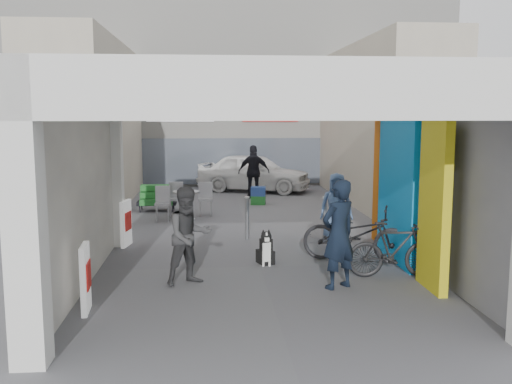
{
  "coord_description": "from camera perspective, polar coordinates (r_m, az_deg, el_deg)",
  "views": [
    {
      "loc": [
        -0.95,
        -10.44,
        2.89
      ],
      "look_at": [
        0.01,
        1.0,
        1.29
      ],
      "focal_mm": 40.0,
      "sensor_mm": 36.0,
      "label": 1
    }
  ],
  "objects": [
    {
      "name": "ground",
      "position": [
        10.87,
        0.37,
        -7.47
      ],
      "size": [
        90.0,
        90.0,
        0.0
      ],
      "primitive_type": "plane",
      "color": "#56565B",
      "rests_on": "ground"
    },
    {
      "name": "arcade_canopy",
      "position": [
        9.75,
        4.0,
        4.47
      ],
      "size": [
        6.4,
        6.45,
        6.4
      ],
      "color": "silver",
      "rests_on": "ground"
    },
    {
      "name": "far_building",
      "position": [
        24.48,
        -2.64,
        10.5
      ],
      "size": [
        18.0,
        4.08,
        8.0
      ],
      "color": "silver",
      "rests_on": "ground"
    },
    {
      "name": "plaza_bldg_left",
      "position": [
        18.29,
        -16.11,
        6.41
      ],
      "size": [
        2.0,
        9.0,
        5.0
      ],
      "primitive_type": "cube",
      "color": "#B8AE98",
      "rests_on": "ground"
    },
    {
      "name": "plaza_bldg_right",
      "position": [
        18.75,
        12.16,
        6.57
      ],
      "size": [
        2.0,
        9.0,
        5.0
      ],
      "primitive_type": "cube",
      "color": "#B8AE98",
      "rests_on": "ground"
    },
    {
      "name": "bollard_left",
      "position": [
        13.21,
        -7.22,
        -2.66
      ],
      "size": [
        0.09,
        0.09,
        0.95
      ],
      "primitive_type": "cylinder",
      "color": "gray",
      "rests_on": "ground"
    },
    {
      "name": "bollard_center",
      "position": [
        13.1,
        -0.89,
        -2.63
      ],
      "size": [
        0.09,
        0.09,
        0.97
      ],
      "primitive_type": "cylinder",
      "color": "gray",
      "rests_on": "ground"
    },
    {
      "name": "bollard_right",
      "position": [
        13.29,
        6.88,
        -2.59
      ],
      "size": [
        0.09,
        0.09,
        0.95
      ],
      "primitive_type": "cylinder",
      "color": "gray",
      "rests_on": "ground"
    },
    {
      "name": "advert_board_near",
      "position": [
        8.72,
        -16.67,
        -8.26
      ],
      "size": [
        0.14,
        0.55,
        1.0
      ],
      "rotation": [
        0.0,
        0.0,
        0.08
      ],
      "color": "white",
      "rests_on": "ground"
    },
    {
      "name": "advert_board_far",
      "position": [
        12.74,
        -12.85,
        -3.04
      ],
      "size": [
        0.18,
        0.56,
        1.0
      ],
      "rotation": [
        0.0,
        0.0,
        -0.18
      ],
      "color": "white",
      "rests_on": "ground"
    },
    {
      "name": "cafe_set",
      "position": [
        15.93,
        -7.38,
        -1.37
      ],
      "size": [
        1.54,
        1.25,
        0.93
      ],
      "rotation": [
        0.0,
        0.0,
        0.44
      ],
      "color": "#9D9DA1",
      "rests_on": "ground"
    },
    {
      "name": "produce_stand",
      "position": [
        17.15,
        -9.88,
        -0.87
      ],
      "size": [
        1.15,
        0.62,
        0.76
      ],
      "rotation": [
        0.0,
        0.0,
        -0.15
      ],
      "color": "black",
      "rests_on": "ground"
    },
    {
      "name": "crate_stack",
      "position": [
        18.06,
        0.22,
        -0.37
      ],
      "size": [
        0.5,
        0.42,
        0.56
      ],
      "rotation": [
        0.0,
        0.0,
        -0.17
      ],
      "color": "#1B6123",
      "rests_on": "ground"
    },
    {
      "name": "border_collie",
      "position": [
        10.95,
        0.99,
        -5.86
      ],
      "size": [
        0.26,
        0.51,
        0.7
      ],
      "rotation": [
        0.0,
        0.0,
        0.34
      ],
      "color": "black",
      "rests_on": "ground"
    },
    {
      "name": "man_with_dog",
      "position": [
        9.48,
        8.26,
        -4.2
      ],
      "size": [
        0.79,
        0.71,
        1.82
      ],
      "primitive_type": "imported",
      "rotation": [
        0.0,
        0.0,
        3.66
      ],
      "color": "black",
      "rests_on": "ground"
    },
    {
      "name": "man_back_turned",
      "position": [
        9.68,
        -6.72,
        -4.4
      ],
      "size": [
        1.0,
        0.92,
        1.66
      ],
      "primitive_type": "imported",
      "rotation": [
        0.0,
        0.0,
        0.46
      ],
      "color": "#37383A",
      "rests_on": "ground"
    },
    {
      "name": "man_elderly",
      "position": [
        13.12,
        8.03,
        -1.45
      ],
      "size": [
        0.8,
        0.56,
        1.53
      ],
      "primitive_type": "imported",
      "rotation": [
        0.0,
        0.0,
        -0.11
      ],
      "color": "#5675A8",
      "rests_on": "ground"
    },
    {
      "name": "man_crates",
      "position": [
        19.32,
        -0.21,
        2.03
      ],
      "size": [
        1.07,
        0.48,
        1.81
      ],
      "primitive_type": "imported",
      "rotation": [
        0.0,
        0.0,
        3.1
      ],
      "color": "black",
      "rests_on": "ground"
    },
    {
      "name": "bicycle_front",
      "position": [
        11.3,
        9.97,
        -4.15
      ],
      "size": [
        2.2,
        1.38,
        1.09
      ],
      "primitive_type": "imported",
      "rotation": [
        0.0,
        0.0,
        1.23
      ],
      "color": "black",
      "rests_on": "ground"
    },
    {
      "name": "bicycle_rear",
      "position": [
        10.36,
        13.67,
        -5.63
      ],
      "size": [
        1.69,
        0.59,
        1.0
      ],
      "primitive_type": "imported",
      "rotation": [
        0.0,
        0.0,
        1.5
      ],
      "color": "black",
      "rests_on": "ground"
    },
    {
      "name": "white_van",
      "position": [
        21.06,
        -0.2,
        1.99
      ],
      "size": [
        4.47,
        3.07,
        1.41
      ],
      "primitive_type": "imported",
      "rotation": [
        0.0,
        0.0,
        1.2
      ],
      "color": "white",
      "rests_on": "ground"
    }
  ]
}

